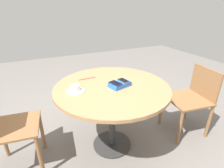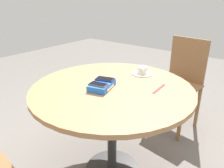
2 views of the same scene
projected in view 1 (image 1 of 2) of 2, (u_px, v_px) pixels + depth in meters
name	position (u px, v px, depth m)	size (l,w,h in m)	color
ground_plane	(112.00, 144.00, 1.99)	(8.00, 8.00, 0.00)	slate
round_table	(112.00, 95.00, 1.72)	(1.11, 1.11, 0.73)	#2D2D2D
phone_box	(120.00, 84.00, 1.67)	(0.23, 0.17, 0.04)	blue
phone_gray	(123.00, 81.00, 1.68)	(0.09, 0.13, 0.01)	#515156
phone_navy	(115.00, 83.00, 1.62)	(0.10, 0.14, 0.01)	navy
saucer	(76.00, 91.00, 1.57)	(0.17, 0.17, 0.01)	silver
coffee_cup	(76.00, 88.00, 1.56)	(0.10, 0.09, 0.05)	silver
lanyard_strap	(87.00, 79.00, 1.84)	(0.18, 0.02, 0.00)	red
chair_near_window	(5.00, 126.00, 1.51)	(0.45, 0.45, 0.92)	brown
chair_far_side	(191.00, 99.00, 2.06)	(0.49, 0.49, 0.80)	brown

